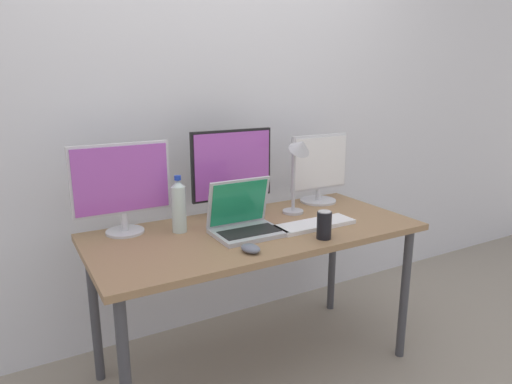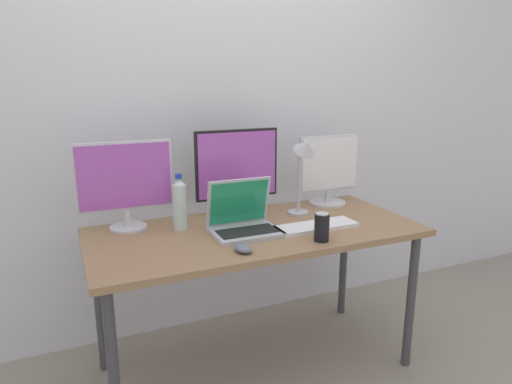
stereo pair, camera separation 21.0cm
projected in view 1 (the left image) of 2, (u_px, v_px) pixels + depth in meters
The scene contains 12 objects.
ground_plane at pixel (256, 366), 2.33m from camera, with size 16.00×16.00×0.00m, color gray.
wall_back at pixel (203, 102), 2.51m from camera, with size 7.00×0.08×2.60m, color silver.
work_desk at pixel (256, 243), 2.17m from camera, with size 1.54×0.70×0.74m.
monitor_left at pixel (122, 185), 2.04m from camera, with size 0.44×0.17×0.41m.
monitor_center at pixel (232, 171), 2.31m from camera, with size 0.44×0.20×0.44m.
monitor_right at pixel (319, 169), 2.57m from camera, with size 0.37×0.21×0.39m.
laptop_silver at pixel (244, 221), 2.09m from camera, with size 0.31×0.24×0.25m.
keyboard_main at pixel (315, 224), 2.18m from camera, with size 0.40×0.13×0.02m, color white.
mouse_by_keyboard at pixel (251, 248), 1.86m from camera, with size 0.07×0.09×0.03m, color slate.
water_bottle at pixel (179, 206), 2.08m from camera, with size 0.07×0.07×0.27m.
soda_can_near_keyboard at pixel (324, 225), 2.01m from camera, with size 0.07×0.07×0.13m.
desk_lamp at pixel (299, 161), 2.30m from camera, with size 0.11×0.18×0.42m.
Camera 1 is at (-1.01, -1.78, 1.44)m, focal length 32.00 mm.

